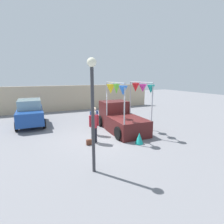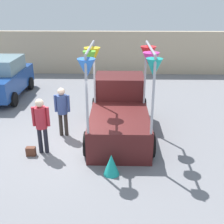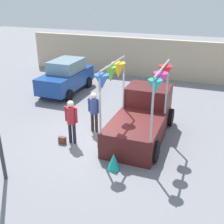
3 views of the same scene
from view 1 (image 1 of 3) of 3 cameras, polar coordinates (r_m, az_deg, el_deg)
The scene contains 9 objects.
ground_plane at distance 10.30m, azimuth -2.30°, elevation -8.38°, with size 60.00×60.00×0.00m, color slate.
vendor_truck at distance 11.63m, azimuth 2.67°, elevation -1.52°, with size 2.43×4.07×3.19m.
parked_car at distance 14.03m, azimuth -25.16°, elevation -0.10°, with size 1.88×4.00×1.88m.
person_customer at distance 9.29m, azimuth -5.92°, elevation -3.70°, with size 0.53×0.34×1.76m.
person_vendor at distance 10.52m, azimuth -5.82°, elevation -2.04°, with size 0.53×0.34×1.73m.
handbag at distance 9.30m, azimuth -7.50°, elevation -9.77°, with size 0.28×0.16×0.28m, color #592D1E.
street_lamp at distance 6.09m, azimuth -6.38°, elevation 3.64°, with size 0.32×0.32×4.12m.
brick_boundary_wall at distance 18.93m, azimuth -12.93°, elevation 4.52°, with size 18.00×0.36×2.60m, color tan.
folded_kite_bundle_teal at distance 9.43m, azimuth 8.90°, elevation -8.48°, with size 0.44×0.44×0.60m, color teal.
Camera 1 is at (-3.53, -9.02, 3.49)m, focal length 28.00 mm.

